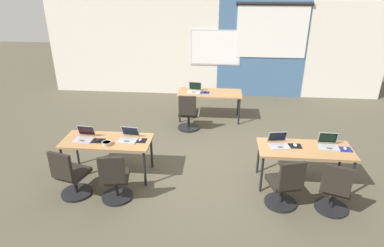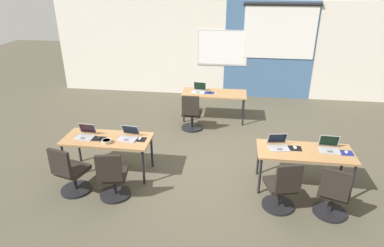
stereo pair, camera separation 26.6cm
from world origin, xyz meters
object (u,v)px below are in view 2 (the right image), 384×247
laptop_near_right_inner (278,145)px  mouse_near_right_inner (295,147)px  chair_near_left_inner (113,179)px  chair_near_right_inner (282,189)px  desk_near_right (305,154)px  mouse_near_left_end (99,138)px  mouse_near_left_inner (140,138)px  chair_near_right_end (333,196)px  laptop_far_left (199,90)px  mouse_far_left (209,92)px  laptop_near_left_inner (129,136)px  mouse_near_right_end (346,152)px  chair_near_left_end (70,174)px  snack_bowl (107,141)px  laptop_near_left_end (85,134)px  chair_far_left (192,115)px  desk_near_left (107,141)px  desk_far_center (214,95)px  laptop_near_right_end (329,147)px

laptop_near_right_inner → mouse_near_right_inner: bearing=-10.4°
chair_near_left_inner → chair_near_right_inner: bearing=171.2°
desk_near_right → mouse_near_left_end: (-3.64, -0.05, 0.08)m
mouse_near_left_inner → chair_near_right_end: size_ratio=0.11×
laptop_far_left → mouse_far_left: size_ratio=3.24×
laptop_near_left_inner → mouse_near_right_end: (3.77, -0.04, -0.03)m
mouse_near_left_inner → mouse_near_right_inner: size_ratio=0.93×
laptop_near_right_inner → mouse_near_right_inner: (0.28, -0.00, -0.03)m
laptop_near_left_inner → desk_near_right: bearing=5.2°
chair_near_right_inner → laptop_far_left: (-1.72, 3.50, 0.39)m
chair_near_left_end → mouse_far_left: bearing=-105.0°
desk_near_right → laptop_near_left_inner: 3.11m
mouse_near_left_inner → snack_bowl: size_ratio=0.57×
laptop_near_left_end → mouse_near_left_end: laptop_near_left_end is taller
mouse_near_left_inner → chair_far_left: chair_far_left is taller
mouse_near_left_end → mouse_far_left: bearing=58.0°
chair_near_right_end → snack_bowl: bearing=11.5°
desk_near_right → mouse_near_right_end: (0.66, 0.01, 0.08)m
chair_near_left_end → desk_near_left: bearing=-104.0°
chair_near_left_inner → chair_near_right_end: size_ratio=1.00×
laptop_near_right_inner → laptop_far_left: 3.23m
mouse_near_left_end → laptop_far_left: (1.49, 2.87, 0.03)m
desk_near_left → mouse_near_right_inner: 3.34m
mouse_near_left_end → laptop_near_right_inner: bearing=2.1°
chair_near_left_inner → mouse_near_right_end: size_ratio=8.54×
desk_far_center → laptop_near_left_end: (-2.16, -2.80, 0.11)m
desk_near_right → laptop_far_left: 3.54m
desk_near_right → chair_near_right_end: bearing=-66.3°
mouse_near_left_inner → laptop_far_left: 2.89m
chair_near_left_inner → laptop_near_left_end: laptop_near_left_end is taller
desk_near_right → laptop_far_left: bearing=127.3°
laptop_near_left_inner → chair_near_left_end: 1.18m
mouse_near_right_inner → desk_near_left: bearing=-178.9°
mouse_near_right_inner → snack_bowl: bearing=-175.7°
chair_far_left → desk_near_left: bearing=59.4°
desk_near_right → laptop_near_right_inner: (-0.45, 0.07, 0.11)m
chair_near_left_end → mouse_near_right_end: size_ratio=8.54×
desk_far_center → laptop_far_left: (-0.39, 0.02, 0.11)m
mouse_near_left_end → mouse_far_left: (1.76, 2.82, 0.00)m
chair_near_left_end → chair_near_right_end: 4.23m
laptop_far_left → chair_near_right_end: (2.47, -3.56, -0.39)m
chair_near_left_end → chair_near_right_end: same height
desk_near_left → chair_near_left_inner: size_ratio=1.74×
laptop_near_right_end → mouse_near_right_end: size_ratio=3.16×
chair_near_left_end → snack_bowl: bearing=-115.7°
chair_near_left_end → mouse_near_left_inner: bearing=-128.3°
chair_near_left_inner → laptop_far_left: bearing=-116.0°
laptop_near_right_inner → laptop_near_right_end: 0.85m
laptop_near_left_inner → chair_near_left_inner: 0.90m
laptop_near_left_end → snack_bowl: 0.51m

